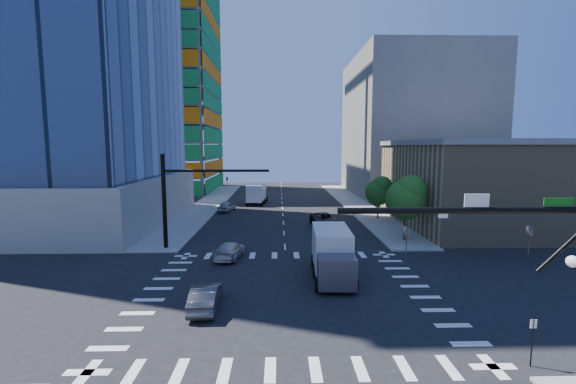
{
  "coord_description": "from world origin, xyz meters",
  "views": [
    {
      "loc": [
        -0.61,
        -24.98,
        9.83
      ],
      "look_at": [
        0.2,
        8.0,
        5.92
      ],
      "focal_mm": 24.0,
      "sensor_mm": 36.0,
      "label": 1
    }
  ],
  "objects": [
    {
      "name": "construction_building",
      "position": [
        -27.41,
        61.93,
        24.61
      ],
      "size": [
        25.16,
        34.5,
        70.6
      ],
      "color": "slate",
      "rests_on": "ground"
    },
    {
      "name": "car_sb_mid",
      "position": [
        -8.5,
        32.93,
        0.76
      ],
      "size": [
        2.6,
        4.74,
        1.53
      ],
      "primitive_type": "imported",
      "rotation": [
        0.0,
        0.0,
        2.96
      ],
      "color": "#A6AAAD",
      "rests_on": "ground"
    },
    {
      "name": "car_sb_near",
      "position": [
        -4.94,
        8.32,
        0.71
      ],
      "size": [
        2.63,
        5.09,
        1.41
      ],
      "primitive_type": "imported",
      "rotation": [
        0.0,
        0.0,
        3.0
      ],
      "color": "silver",
      "rests_on": "ground"
    },
    {
      "name": "bg_building_ne",
      "position": [
        27.0,
        55.0,
        14.0
      ],
      "size": [
        24.0,
        30.0,
        28.0
      ],
      "primitive_type": "cube",
      "color": "slate",
      "rests_on": "ground"
    },
    {
      "name": "box_truck_near",
      "position": [
        3.4,
        2.72,
        1.59
      ],
      "size": [
        3.16,
        6.93,
        3.58
      ],
      "rotation": [
        0.0,
        0.0,
        -0.04
      ],
      "color": "black",
      "rests_on": "ground"
    },
    {
      "name": "car_sb_cross",
      "position": [
        -5.07,
        -2.37,
        0.75
      ],
      "size": [
        1.71,
        4.57,
        1.49
      ],
      "primitive_type": "imported",
      "rotation": [
        0.0,
        0.0,
        3.17
      ],
      "color": "#444448",
      "rests_on": "ground"
    },
    {
      "name": "box_truck_far",
      "position": [
        -4.3,
        41.08,
        1.53
      ],
      "size": [
        3.48,
        6.84,
        3.45
      ],
      "rotation": [
        0.0,
        0.0,
        3.04
      ],
      "color": "black",
      "rests_on": "ground"
    },
    {
      "name": "ground",
      "position": [
        0.0,
        0.0,
        0.0
      ],
      "size": [
        160.0,
        160.0,
        0.0
      ],
      "primitive_type": "plane",
      "color": "black",
      "rests_on": "ground"
    },
    {
      "name": "road_markings",
      "position": [
        0.0,
        0.0,
        0.01
      ],
      "size": [
        20.0,
        20.0,
        0.01
      ],
      "primitive_type": "cube",
      "color": "silver",
      "rests_on": "ground"
    },
    {
      "name": "signal_mast_nw",
      "position": [
        -10.0,
        11.5,
        5.49
      ],
      "size": [
        10.2,
        0.4,
        9.0
      ],
      "color": "black",
      "rests_on": "sidewalk_nw"
    },
    {
      "name": "tree_south",
      "position": [
        12.63,
        13.9,
        4.69
      ],
      "size": [
        4.16,
        4.16,
        6.82
      ],
      "color": "#382316",
      "rests_on": "sidewalk_ne"
    },
    {
      "name": "commercial_building",
      "position": [
        25.0,
        22.0,
        5.31
      ],
      "size": [
        20.5,
        22.5,
        10.6
      ],
      "color": "#9A8259",
      "rests_on": "ground"
    },
    {
      "name": "sidewalk_ne",
      "position": [
        12.5,
        40.0,
        0.07
      ],
      "size": [
        5.0,
        60.0,
        0.15
      ],
      "primitive_type": "cube",
      "color": "gray",
      "rests_on": "ground"
    },
    {
      "name": "car_nb_far",
      "position": [
        5.03,
        21.91,
        0.79
      ],
      "size": [
        3.45,
        6.05,
        1.59
      ],
      "primitive_type": "imported",
      "rotation": [
        0.0,
        0.0,
        0.15
      ],
      "color": "black",
      "rests_on": "ground"
    },
    {
      "name": "no_parking_sign",
      "position": [
        10.7,
        -9.0,
        1.38
      ],
      "size": [
        0.3,
        0.06,
        2.2
      ],
      "color": "black",
      "rests_on": "ground"
    },
    {
      "name": "tree_north",
      "position": [
        12.93,
        25.9,
        3.99
      ],
      "size": [
        3.54,
        3.52,
        5.78
      ],
      "color": "#382316",
      "rests_on": "sidewalk_ne"
    },
    {
      "name": "sidewalk_nw",
      "position": [
        -12.5,
        40.0,
        0.07
      ],
      "size": [
        5.0,
        60.0,
        0.15
      ],
      "primitive_type": "cube",
      "color": "gray",
      "rests_on": "ground"
    }
  ]
}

